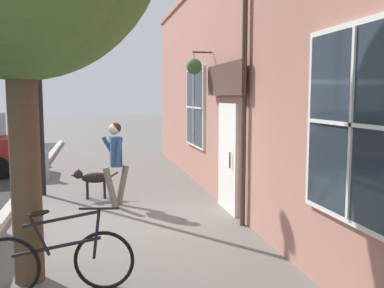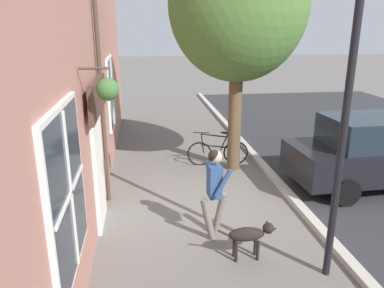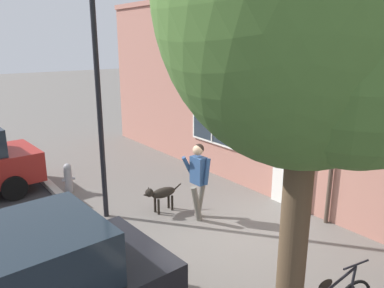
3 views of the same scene
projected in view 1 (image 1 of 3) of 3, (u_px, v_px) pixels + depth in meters
name	position (u px, v px, depth m)	size (l,w,h in m)	color
ground_plane	(117.00, 223.00, 7.58)	(90.00, 90.00, 0.00)	#66605B
storefront_facade	(244.00, 79.00, 7.81)	(0.95, 18.00, 5.10)	#B27566
pedestrian_walking	(116.00, 156.00, 8.65)	(0.55, 0.55, 1.71)	#6B665B
dog_on_leash	(93.00, 178.00, 9.35)	(1.02, 0.26, 0.67)	black
leaning_bicycle	(58.00, 260.00, 4.86)	(1.74, 0.19, 1.00)	black
street_lamp	(38.00, 40.00, 9.34)	(0.32, 0.32, 5.38)	black
fire_hydrant	(45.00, 165.00, 11.47)	(0.34, 0.20, 0.77)	#99999E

